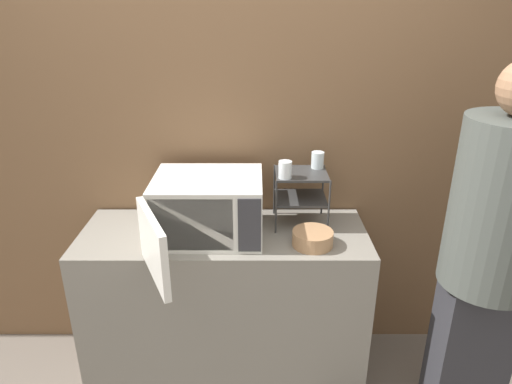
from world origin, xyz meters
The scene contains 8 objects.
wall_back centered at (0.00, 0.60, 1.30)m, with size 8.00×0.06×2.60m.
counter centered at (0.00, 0.28, 0.45)m, with size 1.47×0.56×0.90m.
microwave centered at (-0.08, 0.25, 1.05)m, with size 0.56×0.82×0.30m.
dish_rack centered at (0.40, 0.39, 1.10)m, with size 0.27×0.24×0.29m.
glass_front_left centered at (0.31, 0.31, 1.23)m, with size 0.07×0.07×0.09m.
glass_back_right centered at (0.49, 0.46, 1.23)m, with size 0.07×0.07×0.09m.
bowl centered at (0.44, 0.14, 0.93)m, with size 0.20×0.20×0.07m.
person centered at (1.20, -0.06, 1.00)m, with size 0.42×0.42×1.80m.
Camera 1 is at (0.17, -1.80, 1.99)m, focal length 32.00 mm.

